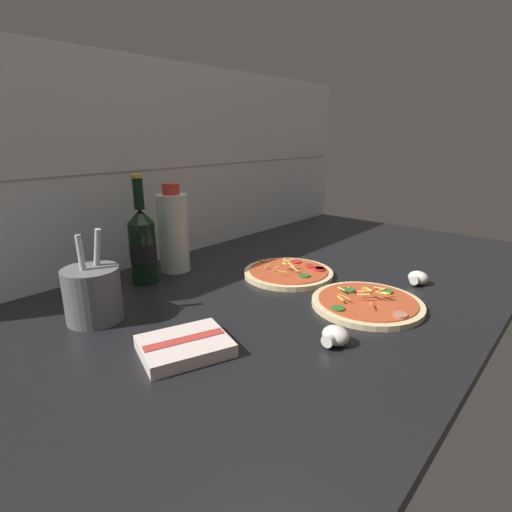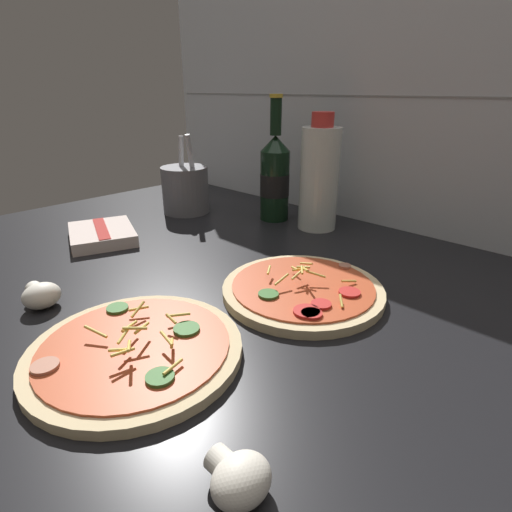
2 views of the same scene
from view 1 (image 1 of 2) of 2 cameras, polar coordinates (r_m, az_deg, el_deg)
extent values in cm
cube|color=black|center=(108.28, 7.61, -3.99)|extent=(160.00, 90.00, 2.50)
cube|color=silver|center=(131.76, -8.99, 12.60)|extent=(160.00, 1.00, 60.00)
cube|color=gray|center=(131.34, -8.83, 12.59)|extent=(156.80, 0.16, 0.30)
cylinder|color=beige|center=(94.26, 15.58, -6.57)|extent=(24.87, 24.87, 1.26)
cylinder|color=#C14C28|center=(93.96, 15.61, -6.14)|extent=(21.89, 21.89, 0.30)
cylinder|color=#336628|center=(97.83, 13.00, -4.76)|extent=(3.24, 3.24, 0.40)
cylinder|color=#B7755B|center=(88.14, 19.92, -7.90)|extent=(2.90, 2.90, 0.40)
cylinder|color=#336628|center=(87.61, 11.61, -7.33)|extent=(2.88, 2.88, 0.40)
cylinder|color=#336628|center=(99.47, 18.12, -4.83)|extent=(3.01, 3.01, 0.40)
cylinder|color=#EFCC56|center=(92.96, 16.64, -4.98)|extent=(1.58, 2.23, 0.77)
cylinder|color=#EFCC56|center=(94.47, 17.86, -5.03)|extent=(0.53, 2.66, 0.67)
cylinder|color=#EFCC56|center=(99.90, 17.28, -4.42)|extent=(1.00, 2.85, 0.37)
cylinder|color=#EFCC56|center=(95.88, 12.13, -4.62)|extent=(1.69, 2.81, 0.56)
cylinder|color=#EFCC56|center=(94.00, 17.72, -5.11)|extent=(1.30, 2.40, 0.84)
cylinder|color=#EFCC56|center=(90.59, 11.99, -5.97)|extent=(1.60, 2.39, 0.52)
cylinder|color=#EFCC56|center=(95.69, 13.29, -4.39)|extent=(1.87, 0.44, 0.87)
cylinder|color=#EFCC56|center=(93.40, 15.84, -4.61)|extent=(1.81, 2.49, 0.74)
cylinder|color=#EFCC56|center=(97.88, 15.45, -4.46)|extent=(1.83, 1.46, 0.58)
cylinder|color=#EFCC56|center=(93.71, 15.15, -4.87)|extent=(1.82, 2.78, 0.82)
cylinder|color=#EFCC56|center=(92.17, 15.10, -5.35)|extent=(1.55, 2.67, 0.68)
cylinder|color=#EFCC56|center=(89.10, 16.10, -6.55)|extent=(3.13, 1.51, 1.03)
cylinder|color=#EFCC56|center=(94.64, 17.50, -4.65)|extent=(2.52, 1.71, 0.90)
cylinder|color=#EFCC56|center=(90.81, 12.48, -5.69)|extent=(1.28, 2.63, 1.23)
cylinder|color=#EFCC56|center=(97.18, 15.60, -4.21)|extent=(2.80, 0.77, 0.64)
cylinder|color=beige|center=(110.04, 4.64, -2.47)|extent=(24.34, 24.34, 1.35)
cylinder|color=#C14C28|center=(109.76, 4.65, -2.06)|extent=(21.42, 21.42, 0.30)
cylinder|color=#B7755B|center=(116.13, 1.02, -0.73)|extent=(2.01, 2.01, 0.40)
cylinder|color=red|center=(112.33, 7.73, -1.52)|extent=(2.80, 2.80, 0.40)
cylinder|color=#336628|center=(105.07, 7.07, -2.83)|extent=(2.95, 2.95, 0.40)
cylinder|color=red|center=(110.53, 9.02, -1.89)|extent=(3.59, 3.59, 0.40)
cylinder|color=red|center=(116.07, 5.66, -0.83)|extent=(3.14, 3.14, 0.40)
cylinder|color=red|center=(111.47, 9.00, -1.73)|extent=(2.81, 2.81, 0.40)
cylinder|color=#EFCC56|center=(114.71, 7.40, -0.89)|extent=(1.82, 1.92, 1.11)
cylinder|color=#EFCC56|center=(106.33, 5.52, -1.83)|extent=(0.47, 2.88, 1.13)
cylinder|color=#EFCC56|center=(108.73, 4.65, -0.84)|extent=(1.54, 1.66, 0.77)
cylinder|color=#EFCC56|center=(108.41, 4.11, -1.14)|extent=(1.05, 2.21, 0.64)
cylinder|color=#EFCC56|center=(116.03, 4.23, -0.60)|extent=(1.41, 2.49, 0.79)
cylinder|color=#EFCC56|center=(109.89, 1.61, -1.41)|extent=(2.40, 0.45, 0.90)
cylinder|color=#EFCC56|center=(109.04, 4.61, -0.72)|extent=(2.84, 2.17, 1.19)
cylinder|color=#EFCC56|center=(108.13, 2.85, -1.68)|extent=(1.86, 0.93, 0.61)
cylinder|color=#EFCC56|center=(110.75, 4.27, -0.95)|extent=(2.92, 1.76, 0.97)
cylinder|color=#EFCC56|center=(108.88, 4.25, -0.75)|extent=(2.03, 1.26, 0.57)
cylinder|color=#EFCC56|center=(108.49, 4.81, -1.09)|extent=(0.55, 3.33, 1.42)
cylinder|color=#EFCC56|center=(104.24, 3.76, -2.23)|extent=(1.60, 2.15, 0.67)
cylinder|color=black|center=(106.92, -15.79, 0.42)|extent=(6.72, 6.72, 15.88)
cone|color=black|center=(104.65, -16.21, 5.51)|extent=(6.72, 6.72, 3.48)
cylinder|color=black|center=(103.72, -16.47, 8.54)|extent=(2.55, 2.55, 7.74)
cylinder|color=gold|center=(103.22, -16.68, 10.88)|extent=(2.94, 2.94, 0.80)
cylinder|color=black|center=(106.83, -15.80, 0.59)|extent=(6.79, 6.79, 5.08)
cylinder|color=silver|center=(113.72, -11.70, 3.22)|extent=(8.37, 8.37, 21.65)
cylinder|color=red|center=(111.47, -12.08, 9.36)|extent=(4.60, 4.60, 2.95)
cylinder|color=white|center=(109.66, 21.80, -3.17)|extent=(2.26, 2.26, 2.26)
ellipsoid|color=silver|center=(111.47, 22.15, -2.89)|extent=(4.27, 5.02, 3.51)
cylinder|color=white|center=(74.89, 10.49, -11.66)|extent=(2.34, 2.34, 2.34)
ellipsoid|color=silver|center=(76.50, 11.30, -11.06)|extent=(4.43, 5.21, 3.65)
cylinder|color=slate|center=(89.37, -22.27, -5.10)|extent=(11.44, 11.44, 11.34)
cylinder|color=#BCBCC1|center=(88.95, -21.79, -0.88)|extent=(2.56, 3.95, 14.67)
cylinder|color=#BCBCC1|center=(87.09, -23.49, -1.72)|extent=(1.49, 2.30, 13.98)
cube|color=beige|center=(74.06, -10.14, -12.55)|extent=(18.65, 16.83, 2.40)
cube|color=#B73833|center=(73.44, -10.20, -11.68)|extent=(14.38, 7.22, 0.16)
camera|label=2|loc=(1.18, 32.95, 10.31)|focal=28.00mm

